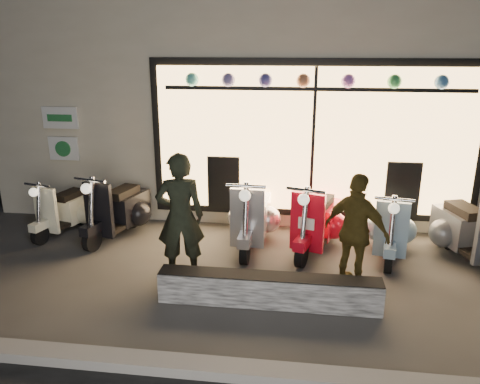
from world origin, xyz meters
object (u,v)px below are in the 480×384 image
object	(u,v)px
scooter_silver	(253,215)
scooter_red	(318,220)
graffiti_barrier	(269,290)
man	(180,217)
woman	(356,232)

from	to	relation	value
scooter_silver	scooter_red	distance (m)	1.04
graffiti_barrier	man	world-z (taller)	man
scooter_red	woman	distance (m)	1.34
man	woman	world-z (taller)	man
scooter_silver	man	size ratio (longest dim) A/B	0.90
graffiti_barrier	scooter_silver	size ratio (longest dim) A/B	1.71
scooter_silver	graffiti_barrier	bearing A→B (deg)	-76.33
woman	graffiti_barrier	bearing A→B (deg)	64.32
man	scooter_red	bearing A→B (deg)	-159.70
scooter_red	man	world-z (taller)	man
graffiti_barrier	man	distance (m)	1.54
graffiti_barrier	man	size ratio (longest dim) A/B	1.55
scooter_silver	man	world-z (taller)	man
man	woman	xyz separation A→B (m)	(2.32, 0.04, -0.11)
scooter_red	graffiti_barrier	bearing A→B (deg)	-91.34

